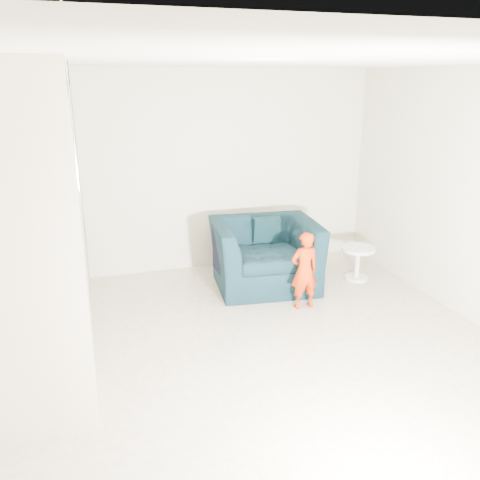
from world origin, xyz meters
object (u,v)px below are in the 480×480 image
at_px(staircase, 26,273).
at_px(armchair, 265,254).
at_px(toddler, 304,270).
at_px(side_table, 358,258).

bearing_deg(staircase, armchair, 25.45).
bearing_deg(armchair, toddler, -69.66).
distance_m(toddler, staircase, 2.96).
xyz_separation_m(armchair, side_table, (1.25, -0.17, -0.12)).
relative_size(armchair, staircase, 0.36).
relative_size(toddler, staircase, 0.25).
distance_m(side_table, staircase, 4.13).
height_order(side_table, staircase, staircase).
height_order(armchair, side_table, armchair).
bearing_deg(armchair, staircase, -148.57).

